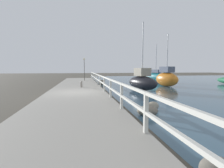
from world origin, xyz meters
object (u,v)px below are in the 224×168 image
at_px(sailboat_teal, 156,77).
at_px(dock_lamp, 84,64).
at_px(mooring_bollard, 81,84).
at_px(sailboat_black, 142,82).
at_px(sailboat_orange, 167,78).

bearing_deg(sailboat_teal, dock_lamp, 158.66).
height_order(mooring_bollard, sailboat_teal, sailboat_teal).
xyz_separation_m(dock_lamp, sailboat_teal, (9.69, -0.83, -1.75)).
distance_m(dock_lamp, sailboat_teal, 9.88).
height_order(dock_lamp, sailboat_black, sailboat_black).
height_order(sailboat_orange, sailboat_teal, sailboat_orange).
relative_size(sailboat_black, sailboat_orange, 1.08).
xyz_separation_m(mooring_bollard, sailboat_orange, (8.88, 1.83, 0.33)).
bearing_deg(sailboat_black, sailboat_teal, 45.56).
relative_size(dock_lamp, sailboat_black, 0.51).
distance_m(sailboat_black, sailboat_orange, 4.37).
distance_m(mooring_bollard, dock_lamp, 8.37).
bearing_deg(sailboat_black, dock_lamp, 105.71).
bearing_deg(sailboat_orange, sailboat_black, -159.74).
xyz_separation_m(sailboat_black, sailboat_orange, (3.60, 2.49, 0.13)).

